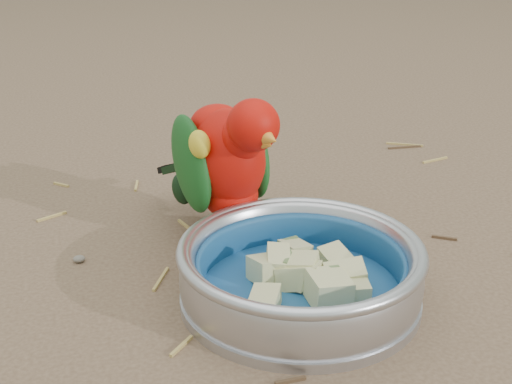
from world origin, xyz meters
name	(u,v)px	position (x,y,z in m)	size (l,w,h in m)	color
ground	(276,331)	(0.00, 0.00, 0.00)	(60.00, 60.00, 0.00)	brown
food_bowl	(300,294)	(0.04, 0.04, 0.01)	(0.23, 0.23, 0.02)	#B2B2BA
bowl_wall	(301,267)	(0.04, 0.04, 0.04)	(0.23, 0.23, 0.04)	#B2B2BA
fruit_wedges	(301,273)	(0.04, 0.04, 0.03)	(0.14, 0.14, 0.03)	#C4C185
lory_parrot	(227,170)	(0.00, 0.19, 0.09)	(0.10, 0.21, 0.17)	#B60C05
ground_debris	(279,280)	(0.03, 0.08, 0.00)	(0.90, 0.80, 0.01)	tan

